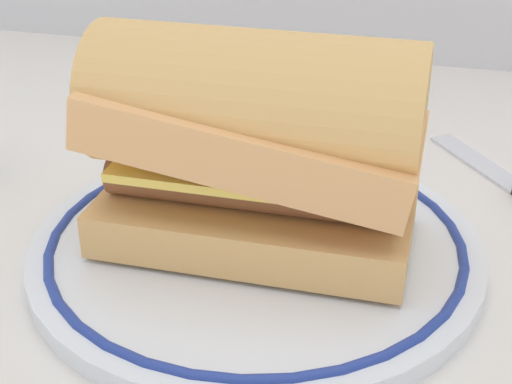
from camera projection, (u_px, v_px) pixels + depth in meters
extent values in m
plane|color=silver|center=(264.00, 265.00, 0.46)|extent=(1.50, 1.50, 0.00)
cylinder|color=white|center=(256.00, 249.00, 0.46)|extent=(0.27, 0.27, 0.01)
torus|color=navy|center=(256.00, 241.00, 0.46)|extent=(0.25, 0.25, 0.01)
cube|color=#E4A962|center=(256.00, 217.00, 0.45)|extent=(0.18, 0.10, 0.03)
cylinder|color=brown|center=(250.00, 190.00, 0.43)|extent=(0.17, 0.02, 0.02)
cylinder|color=brown|center=(261.00, 171.00, 0.45)|extent=(0.17, 0.02, 0.02)
cube|color=#EFC64C|center=(256.00, 158.00, 0.44)|extent=(0.15, 0.09, 0.01)
cube|color=#EAA665|center=(256.00, 129.00, 0.43)|extent=(0.18, 0.10, 0.06)
cylinder|color=#E4AD62|center=(256.00, 104.00, 0.42)|extent=(0.18, 0.08, 0.08)
cube|color=silver|center=(478.00, 161.00, 0.58)|extent=(0.07, 0.09, 0.01)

